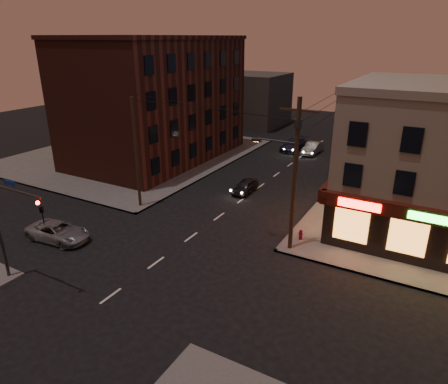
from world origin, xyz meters
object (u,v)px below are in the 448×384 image
Objects in this scene: sedan_far at (294,144)px; suv_cross at (58,232)px; fire_hydrant at (301,234)px; sedan_mid at (312,148)px; sedan_near at (245,186)px.

suv_cross is at bearing -95.70° from sedan_far.
suv_cross is at bearing -151.20° from fire_hydrant.
sedan_near is at bearing -92.28° from sedan_mid.
fire_hydrant is at bearing -63.40° from sedan_far.
sedan_mid is 0.87× the size of sedan_far.
suv_cross is 1.32× the size of sedan_near.
suv_cross is 16.43m from sedan_near.
sedan_mid reaches higher than fire_hydrant.
suv_cross is at bearing -103.40° from sedan_mid.
sedan_mid is 5.62× the size of fire_hydrant.
suv_cross reaches higher than fire_hydrant.
sedan_far reaches higher than fire_hydrant.
sedan_far is (-1.31, 16.30, 0.11)m from sedan_near.
sedan_near is 0.83× the size of sedan_mid.
suv_cross is 6.18× the size of fire_hydrant.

